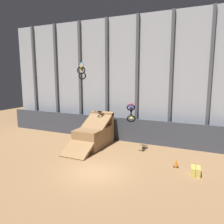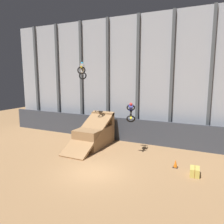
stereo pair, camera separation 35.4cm
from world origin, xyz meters
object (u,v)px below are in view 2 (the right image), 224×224
(dirt_ramp, at_px, (95,134))
(hay_bale_trackside, at_px, (195,172))
(rider_bike_right_air, at_px, (131,111))
(traffic_cone_near_ramp, at_px, (176,164))
(rider_bike_left_air, at_px, (82,71))

(dirt_ramp, distance_m, hay_bale_trackside, 9.80)
(rider_bike_right_air, distance_m, traffic_cone_near_ramp, 5.40)
(dirt_ramp, relative_size, traffic_cone_near_ramp, 10.23)
(traffic_cone_near_ramp, bearing_deg, dirt_ramp, 165.23)
(dirt_ramp, distance_m, rider_bike_left_air, 6.12)
(rider_bike_right_air, distance_m, hay_bale_trackside, 6.70)
(hay_bale_trackside, bearing_deg, traffic_cone_near_ramp, 149.44)
(dirt_ramp, distance_m, rider_bike_right_air, 4.84)
(rider_bike_right_air, relative_size, hay_bale_trackside, 1.96)
(dirt_ramp, height_order, rider_bike_right_air, rider_bike_right_air)
(dirt_ramp, xyz_separation_m, traffic_cone_near_ramp, (7.94, -2.09, -0.77))
(traffic_cone_near_ramp, relative_size, hay_bale_trackside, 0.61)
(dirt_ramp, xyz_separation_m, hay_bale_trackside, (9.33, -2.91, -0.77))
(rider_bike_left_air, height_order, rider_bike_right_air, rider_bike_left_air)
(rider_bike_left_air, bearing_deg, dirt_ramp, -0.14)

